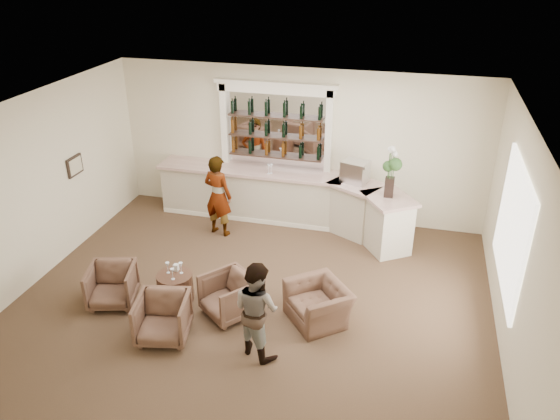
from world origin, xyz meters
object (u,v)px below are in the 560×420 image
object	(u,v)px
armchair_center	(163,318)
flower_vase	(391,168)
guest	(256,309)
armchair_right	(229,296)
armchair_left	(112,285)
sommelier	(218,196)
espresso_machine	(355,171)
bar_counter	(286,199)
cocktail_table	(175,287)
armchair_far	(318,303)

from	to	relation	value
armchair_center	flower_vase	xyz separation A→B (m)	(3.08, 3.69, 1.36)
guest	armchair_center	size ratio (longest dim) A/B	1.94
armchair_right	armchair_left	bearing A→B (deg)	-135.55
armchair_right	flower_vase	size ratio (longest dim) A/B	0.77
sommelier	armchair_left	distance (m)	3.00
armchair_left	flower_vase	bearing A→B (deg)	19.72
armchair_right	sommelier	bearing A→B (deg)	152.29
espresso_machine	bar_counter	bearing A→B (deg)	-163.12
sommelier	flower_vase	bearing A→B (deg)	-161.20
armchair_right	flower_vase	xyz separation A→B (m)	(2.30, 2.88, 1.36)
espresso_machine	armchair_left	bearing A→B (deg)	-117.56
cocktail_table	armchair_left	size ratio (longest dim) A/B	0.79
bar_counter	armchair_left	distance (m)	4.22
armchair_left	guest	bearing A→B (deg)	-27.38
bar_counter	flower_vase	size ratio (longest dim) A/B	5.55
cocktail_table	guest	xyz separation A→B (m)	(1.74, -0.92, 0.52)
bar_counter	armchair_center	world-z (taller)	bar_counter
armchair_center	armchair_far	bearing A→B (deg)	13.53
espresso_machine	flower_vase	bearing A→B (deg)	-20.26
sommelier	armchair_center	xyz separation A→B (m)	(0.34, -3.43, -0.51)
sommelier	guest	size ratio (longest dim) A/B	1.12
sommelier	armchair_far	bearing A→B (deg)	151.67
guest	bar_counter	bearing A→B (deg)	-52.67
armchair_center	armchair_right	bearing A→B (deg)	34.55
armchair_right	armchair_center	bearing A→B (deg)	-95.17
armchair_center	armchair_right	xyz separation A→B (m)	(0.79, 0.82, -0.00)
sommelier	armchair_right	distance (m)	2.90
sommelier	armchair_far	distance (m)	3.57
armchair_center	flower_vase	world-z (taller)	flower_vase
cocktail_table	armchair_far	distance (m)	2.48
bar_counter	armchair_right	bearing A→B (deg)	-91.78
armchair_center	espresso_machine	world-z (taller)	espresso_machine
cocktail_table	armchair_center	world-z (taller)	armchair_center
guest	espresso_machine	distance (m)	4.32
armchair_left	armchair_center	world-z (taller)	armchair_center
armchair_left	espresso_machine	world-z (taller)	espresso_machine
armchair_left	armchair_right	distance (m)	2.03
cocktail_table	armchair_center	size ratio (longest dim) A/B	0.77
armchair_right	espresso_machine	xyz separation A→B (m)	(1.56, 3.44, 1.00)
armchair_left	cocktail_table	bearing A→B (deg)	3.93
flower_vase	guest	bearing A→B (deg)	-113.52
bar_counter	armchair_center	distance (m)	4.35
bar_counter	cocktail_table	size ratio (longest dim) A/B	9.35
armchair_center	espresso_machine	xyz separation A→B (m)	(2.35, 4.25, 1.00)
flower_vase	bar_counter	bearing A→B (deg)	165.56
bar_counter	armchair_far	distance (m)	3.50
cocktail_table	espresso_machine	size ratio (longest dim) A/B	1.21
cocktail_table	armchair_center	distance (m)	1.01
bar_counter	guest	distance (m)	4.25
armchair_far	espresso_machine	xyz separation A→B (m)	(0.11, 3.21, 1.05)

